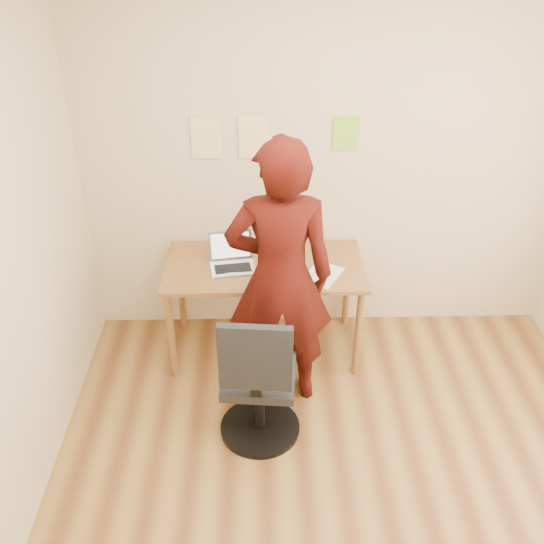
{
  "coord_description": "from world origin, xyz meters",
  "views": [
    {
      "loc": [
        -0.47,
        -2.26,
        2.96
      ],
      "look_at": [
        -0.41,
        0.95,
        0.95
      ],
      "focal_mm": 40.0,
      "sensor_mm": 36.0,
      "label": 1
    }
  ],
  "objects_px": {
    "laptop": "(232,259)",
    "office_chair": "(258,387)",
    "desk": "(264,275)",
    "person": "(280,278)",
    "phone": "(306,278)"
  },
  "relations": [
    {
      "from": "laptop",
      "to": "office_chair",
      "type": "distance_m",
      "value": 0.99
    },
    {
      "from": "phone",
      "to": "office_chair",
      "type": "xyz_separation_m",
      "value": [
        -0.32,
        -0.72,
        -0.32
      ]
    },
    {
      "from": "desk",
      "to": "person",
      "type": "xyz_separation_m",
      "value": [
        0.1,
        -0.47,
        0.28
      ]
    },
    {
      "from": "laptop",
      "to": "office_chair",
      "type": "bearing_deg",
      "value": -87.7
    },
    {
      "from": "phone",
      "to": "person",
      "type": "xyz_separation_m",
      "value": [
        -0.18,
        -0.28,
        0.18
      ]
    },
    {
      "from": "phone",
      "to": "office_chair",
      "type": "distance_m",
      "value": 0.85
    },
    {
      "from": "desk",
      "to": "laptop",
      "type": "relative_size",
      "value": 4.06
    },
    {
      "from": "desk",
      "to": "office_chair",
      "type": "bearing_deg",
      "value": -92.85
    },
    {
      "from": "laptop",
      "to": "phone",
      "type": "height_order",
      "value": "laptop"
    },
    {
      "from": "laptop",
      "to": "office_chair",
      "type": "height_order",
      "value": "office_chair"
    },
    {
      "from": "desk",
      "to": "person",
      "type": "bearing_deg",
      "value": -78.45
    },
    {
      "from": "desk",
      "to": "office_chair",
      "type": "relative_size",
      "value": 1.41
    },
    {
      "from": "phone",
      "to": "person",
      "type": "bearing_deg",
      "value": -127.32
    },
    {
      "from": "office_chair",
      "to": "person",
      "type": "xyz_separation_m",
      "value": [
        0.14,
        0.44,
        0.5
      ]
    },
    {
      "from": "office_chair",
      "to": "person",
      "type": "relative_size",
      "value": 0.53
    }
  ]
}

